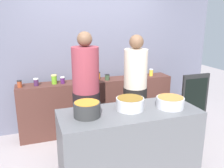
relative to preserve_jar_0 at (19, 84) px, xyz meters
name	(u,v)px	position (x,y,z in m)	size (l,w,h in m)	color
ground	(120,162)	(1.27, -1.06, -0.98)	(12.00, 12.00, 0.00)	#9C9193
storefront_wall	(92,45)	(1.27, 0.39, 0.52)	(4.80, 0.12, 3.00)	slate
display_shelf	(98,105)	(1.27, 0.04, -0.52)	(2.70, 0.36, 0.93)	#4A2923
prep_table	(129,144)	(1.27, -1.36, -0.54)	(1.70, 0.70, 0.88)	#57585B
preserve_jar_0	(19,84)	(0.00, 0.00, 0.00)	(0.07, 0.07, 0.11)	brown
preserve_jar_1	(36,82)	(0.25, 0.01, 0.01)	(0.08, 0.08, 0.12)	#401F44
preserve_jar_2	(54,79)	(0.53, 0.03, 0.02)	(0.09, 0.09, 0.15)	#5F9821
preserve_jar_3	(63,80)	(0.66, 0.01, 0.00)	(0.07, 0.07, 0.11)	#491C51
preserve_jar_4	(92,77)	(1.17, 0.05, 0.00)	(0.07, 0.07, 0.11)	brown
preserve_jar_5	(98,76)	(1.28, 0.09, 0.01)	(0.08, 0.08, 0.13)	#CA670D
preserve_jar_6	(107,77)	(1.42, -0.01, 0.00)	(0.08, 0.08, 0.10)	#32442E
preserve_jar_7	(133,74)	(1.92, -0.01, 0.01)	(0.07, 0.07, 0.13)	olive
preserve_jar_8	(141,74)	(2.05, -0.02, 0.00)	(0.08, 0.08, 0.11)	olive
preserve_jar_9	(151,72)	(2.29, 0.02, 0.01)	(0.07, 0.07, 0.13)	gold
cooking_pot_left	(87,109)	(0.75, -1.35, -0.01)	(0.31, 0.31, 0.17)	#2D2D2D
cooking_pot_center	(130,104)	(1.29, -1.31, -0.02)	(0.34, 0.34, 0.15)	#B7B7BC
cooking_pot_right	(170,102)	(1.79, -1.41, -0.03)	(0.34, 0.34, 0.14)	#B7B7BC
cook_with_tongs	(87,104)	(0.87, -0.78, -0.16)	(0.38, 0.38, 1.80)	black
cook_in_cap	(135,97)	(1.66, -0.65, -0.19)	(0.36, 0.36, 1.74)	black
chalkboard_sign	(194,102)	(2.87, -0.53, -0.46)	(0.53, 0.05, 1.03)	black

